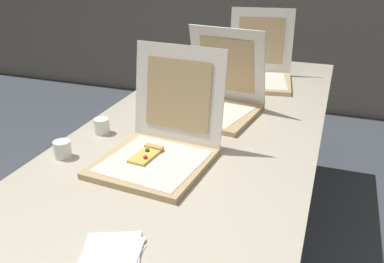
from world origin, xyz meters
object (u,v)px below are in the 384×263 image
(pizza_box_middle, at_px, (217,102))
(cup_white_far, at_px, (189,89))
(napkin_pile, at_px, (113,253))
(cup_white_mid, at_px, (145,102))
(cup_white_near_center, at_px, (102,126))
(pizza_box_back, at_px, (258,72))
(cup_white_near_left, at_px, (62,149))
(table, at_px, (202,136))
(pizza_box_front, at_px, (159,147))

(pizza_box_middle, height_order, cup_white_far, pizza_box_middle)
(pizza_box_middle, bearing_deg, napkin_pile, -80.02)
(cup_white_mid, bearing_deg, cup_white_near_center, -98.23)
(pizza_box_middle, xyz_separation_m, pizza_box_back, (0.08, 0.54, 0.00))
(cup_white_near_center, xyz_separation_m, cup_white_far, (0.17, 0.57, 0.00))
(cup_white_near_left, bearing_deg, pizza_box_back, 66.92)
(pizza_box_middle, xyz_separation_m, cup_white_far, (-0.21, 0.20, -0.02))
(cup_white_near_center, bearing_deg, cup_white_mid, 81.77)
(table, distance_m, pizza_box_front, 0.35)
(pizza_box_front, xyz_separation_m, cup_white_mid, (-0.27, 0.45, -0.02))
(pizza_box_front, height_order, cup_white_mid, pizza_box_front)
(pizza_box_front, bearing_deg, cup_white_near_left, -160.07)
(cup_white_far, height_order, napkin_pile, cup_white_far)
(pizza_box_middle, bearing_deg, cup_white_far, 144.50)
(cup_white_near_center, bearing_deg, pizza_box_back, 63.05)
(cup_white_near_center, xyz_separation_m, cup_white_mid, (0.05, 0.31, 0.00))
(pizza_box_back, bearing_deg, cup_white_near_left, -121.51)
(napkin_pile, bearing_deg, cup_white_mid, 110.93)
(pizza_box_front, xyz_separation_m, napkin_pile, (0.09, -0.49, -0.05))
(pizza_box_front, relative_size, pizza_box_back, 0.96)
(table, height_order, cup_white_mid, cup_white_mid)
(cup_white_near_center, bearing_deg, napkin_pile, -57.17)
(cup_white_near_center, height_order, napkin_pile, cup_white_near_center)
(pizza_box_back, bearing_deg, pizza_box_front, -106.32)
(cup_white_near_left, xyz_separation_m, cup_white_far, (0.20, 0.80, 0.00))
(pizza_box_front, distance_m, cup_white_near_left, 0.35)
(pizza_box_front, relative_size, napkin_pile, 2.34)
(table, xyz_separation_m, cup_white_near_left, (-0.39, -0.43, 0.07))
(table, distance_m, pizza_box_back, 0.72)
(cup_white_near_center, bearing_deg, cup_white_far, 73.06)
(cup_white_near_center, bearing_deg, cup_white_near_left, -95.87)
(pizza_box_middle, xyz_separation_m, napkin_pile, (0.03, -1.00, -0.05))
(cup_white_near_left, relative_size, cup_white_far, 1.00)
(pizza_box_back, relative_size, cup_white_far, 7.37)
(pizza_box_back, height_order, cup_white_near_center, pizza_box_back)
(pizza_box_back, distance_m, cup_white_near_left, 1.24)
(table, xyz_separation_m, napkin_pile, (0.04, -0.83, 0.05))
(table, relative_size, pizza_box_back, 5.23)
(pizza_box_front, bearing_deg, cup_white_mid, 125.71)
(pizza_box_front, relative_size, cup_white_near_center, 7.04)
(pizza_box_middle, relative_size, cup_white_far, 6.51)
(pizza_box_front, bearing_deg, cup_white_near_center, 161.09)
(table, relative_size, cup_white_near_center, 38.54)
(pizza_box_back, xyz_separation_m, cup_white_near_left, (-0.48, -1.14, -0.02))
(table, xyz_separation_m, cup_white_far, (-0.19, 0.37, 0.07))
(cup_white_mid, bearing_deg, pizza_box_front, -59.19)
(pizza_box_front, distance_m, cup_white_far, 0.72)
(pizza_box_middle, distance_m, napkin_pile, 1.00)
(pizza_box_front, relative_size, cup_white_mid, 7.04)
(table, height_order, cup_white_near_left, cup_white_near_left)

